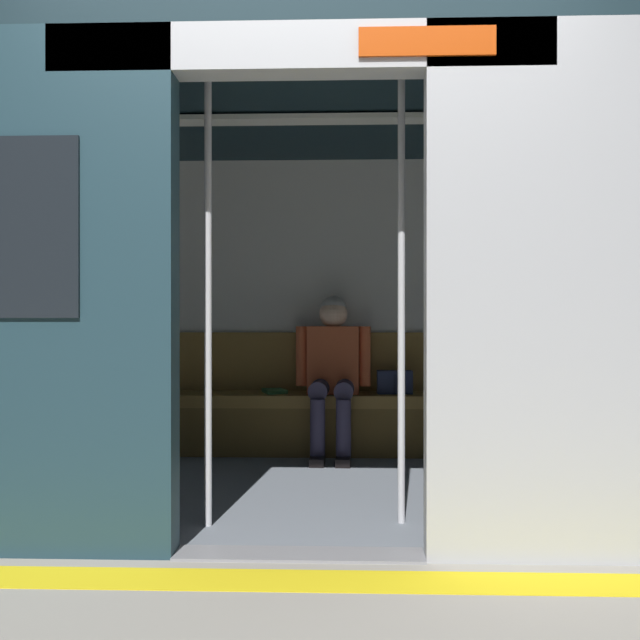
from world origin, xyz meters
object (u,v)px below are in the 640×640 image
at_px(handbag, 395,382).
at_px(grab_pole_far, 401,297).
at_px(book, 275,391).
at_px(bench_seat, 320,408).
at_px(grab_pole_door, 208,297).
at_px(train_car, 300,224).
at_px(person_seated, 333,364).

xyz_separation_m(handbag, grab_pole_far, (0.09, 1.87, 0.58)).
distance_m(handbag, book, 0.90).
bearing_deg(bench_seat, grab_pole_door, 76.16).
height_order(handbag, grab_pole_door, grab_pole_door).
bearing_deg(grab_pole_door, train_car, -115.13).
xyz_separation_m(bench_seat, handbag, (-0.56, -0.05, 0.19)).
bearing_deg(book, handbag, 160.74).
xyz_separation_m(bench_seat, person_seated, (-0.10, 0.05, 0.33)).
relative_size(book, grab_pole_far, 0.10).
relative_size(bench_seat, handbag, 9.72).
xyz_separation_m(train_car, grab_pole_door, (0.39, 0.84, -0.46)).
height_order(person_seated, grab_pole_door, grab_pole_door).
height_order(train_car, handbag, train_car).
bearing_deg(handbag, grab_pole_door, 62.24).
xyz_separation_m(book, grab_pole_far, (-0.81, 1.88, 0.65)).
distance_m(bench_seat, grab_pole_door, 2.11).
relative_size(bench_seat, person_seated, 2.15).
relative_size(person_seated, grab_pole_far, 0.53).
xyz_separation_m(grab_pole_door, grab_pole_far, (-0.94, -0.08, 0.00)).
relative_size(handbag, book, 1.18).
bearing_deg(book, grab_pole_far, 94.58).
distance_m(train_car, bench_seat, 1.63).
xyz_separation_m(train_car, person_seated, (-0.18, -1.02, -0.90)).
bearing_deg(person_seated, grab_pole_door, 72.95).
relative_size(train_car, book, 29.09).
height_order(person_seated, book, person_seated).
height_order(person_seated, grab_pole_far, grab_pole_far).
bearing_deg(train_car, grab_pole_door, 64.87).
distance_m(bench_seat, handbag, 0.59).
height_order(grab_pole_door, grab_pole_far, same).
bearing_deg(train_car, handbag, -119.66).
distance_m(person_seated, book, 0.50).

